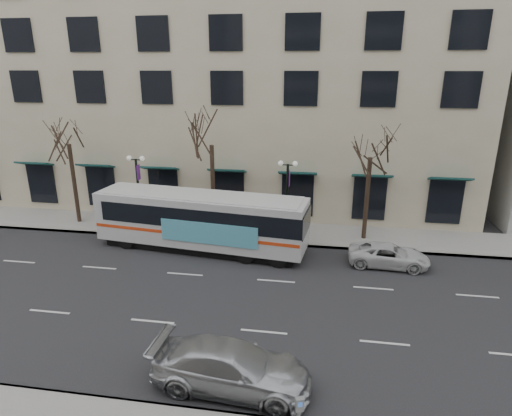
% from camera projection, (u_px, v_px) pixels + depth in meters
% --- Properties ---
extents(ground, '(160.00, 160.00, 0.00)m').
position_uv_depth(ground, '(170.00, 295.00, 21.14)').
color(ground, black).
rests_on(ground, ground).
extents(sidewalk_far, '(80.00, 4.00, 0.15)m').
position_uv_depth(sidewalk_far, '(287.00, 233.00, 28.80)').
color(sidewalk_far, gray).
rests_on(sidewalk_far, ground).
extents(building_hotel, '(40.00, 20.00, 24.00)m').
position_uv_depth(building_hotel, '(223.00, 52.00, 37.34)').
color(building_hotel, '#B7AC8C').
rests_on(building_hotel, ground).
extents(tree_far_left, '(3.60, 3.60, 8.34)m').
position_uv_depth(tree_far_left, '(67.00, 130.00, 28.76)').
color(tree_far_left, black).
rests_on(tree_far_left, ground).
extents(tree_far_mid, '(3.60, 3.60, 8.55)m').
position_uv_depth(tree_far_mid, '(211.00, 130.00, 27.21)').
color(tree_far_mid, black).
rests_on(tree_far_mid, ground).
extents(tree_far_right, '(3.60, 3.60, 8.06)m').
position_uv_depth(tree_far_right, '(372.00, 142.00, 25.88)').
color(tree_far_right, black).
rests_on(tree_far_right, ground).
extents(lamp_post_left, '(1.22, 0.45, 5.21)m').
position_uv_depth(lamp_post_left, '(138.00, 189.00, 28.64)').
color(lamp_post_left, black).
rests_on(lamp_post_left, ground).
extents(lamp_post_right, '(1.22, 0.45, 5.21)m').
position_uv_depth(lamp_post_right, '(287.00, 196.00, 27.15)').
color(lamp_post_right, black).
rests_on(lamp_post_right, ground).
extents(city_bus, '(13.20, 4.34, 3.51)m').
position_uv_depth(city_bus, '(202.00, 220.00, 25.95)').
color(city_bus, silver).
rests_on(city_bus, ground).
extents(silver_car, '(5.77, 2.64, 1.64)m').
position_uv_depth(silver_car, '(232.00, 367.00, 14.88)').
color(silver_car, '#B2B6BB').
rests_on(silver_car, ground).
extents(white_pickup, '(4.58, 2.30, 1.24)m').
position_uv_depth(white_pickup, '(389.00, 255.00, 24.15)').
color(white_pickup, silver).
rests_on(white_pickup, ground).
extents(pay_station, '(0.29, 0.23, 1.18)m').
position_uv_depth(pay_station, '(299.00, 407.00, 12.89)').
color(pay_station, gray).
rests_on(pay_station, sidewalk_near).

